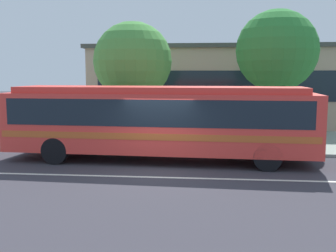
# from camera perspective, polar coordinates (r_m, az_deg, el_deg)

# --- Properties ---
(ground_plane) EXTENTS (120.00, 120.00, 0.00)m
(ground_plane) POSITION_cam_1_polar(r_m,az_deg,el_deg) (14.18, -1.57, -6.39)
(ground_plane) COLOR #37353D
(sidewalk_slab) EXTENTS (60.00, 8.00, 0.12)m
(sidewalk_slab) POSITION_cam_1_polar(r_m,az_deg,el_deg) (21.05, 0.86, -1.67)
(sidewalk_slab) COLOR #98A095
(sidewalk_slab) RESTS_ON ground_plane
(lane_stripe_center) EXTENTS (56.00, 0.16, 0.01)m
(lane_stripe_center) POSITION_cam_1_polar(r_m,az_deg,el_deg) (13.41, -2.00, -7.19)
(lane_stripe_center) COLOR silver
(lane_stripe_center) RESTS_ON ground_plane
(transit_bus) EXTENTS (11.89, 2.99, 2.88)m
(transit_bus) POSITION_cam_1_polar(r_m,az_deg,el_deg) (15.57, -1.24, 1.12)
(transit_bus) COLOR #E83B33
(transit_bus) RESTS_ON ground_plane
(pedestrian_waiting_near_sign) EXTENTS (0.47, 0.47, 1.64)m
(pedestrian_waiting_near_sign) POSITION_cam_1_polar(r_m,az_deg,el_deg) (17.49, 13.11, -0.37)
(pedestrian_waiting_near_sign) COLOR #6C5E4D
(pedestrian_waiting_near_sign) RESTS_ON sidewalk_slab
(pedestrian_walking_along_curb) EXTENTS (0.46, 0.46, 1.64)m
(pedestrian_walking_along_curb) POSITION_cam_1_polar(r_m,az_deg,el_deg) (18.68, 3.64, 0.31)
(pedestrian_walking_along_curb) COLOR #3A2A2C
(pedestrian_walking_along_curb) RESTS_ON sidewalk_slab
(bus_stop_sign) EXTENTS (0.08, 0.44, 2.41)m
(bus_stop_sign) POSITION_cam_1_polar(r_m,az_deg,el_deg) (17.49, 14.48, 1.56)
(bus_stop_sign) COLOR gray
(bus_stop_sign) RESTS_ON sidewalk_slab
(street_tree_near_stop) EXTENTS (3.84, 3.84, 5.77)m
(street_tree_near_stop) POSITION_cam_1_polar(r_m,az_deg,el_deg) (20.18, -4.97, 9.03)
(street_tree_near_stop) COLOR brown
(street_tree_near_stop) RESTS_ON sidewalk_slab
(street_tree_mid_block) EXTENTS (3.85, 3.85, 6.25)m
(street_tree_mid_block) POSITION_cam_1_polar(r_m,az_deg,el_deg) (20.13, 15.04, 10.17)
(street_tree_mid_block) COLOR brown
(street_tree_mid_block) RESTS_ON sidewalk_slab
(station_building) EXTENTS (18.56, 8.46, 5.09)m
(station_building) POSITION_cam_1_polar(r_m,az_deg,el_deg) (27.66, 9.55, 5.59)
(station_building) COLOR tan
(station_building) RESTS_ON ground_plane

